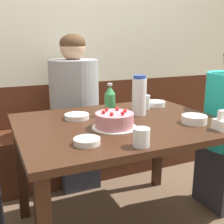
# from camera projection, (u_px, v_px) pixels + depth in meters

# --- Properties ---
(back_wall) EXTENTS (4.80, 0.04, 2.50)m
(back_wall) POSITION_uv_depth(u_px,v_px,m) (68.00, 32.00, 2.42)
(back_wall) COLOR #4C2314
(back_wall) RESTS_ON ground_plane
(bench_seat) EXTENTS (2.65, 0.38, 0.45)m
(bench_seat) POSITION_uv_depth(u_px,v_px,m) (79.00, 152.00, 2.48)
(bench_seat) COLOR #472314
(bench_seat) RESTS_ON ground_plane
(dining_table) EXTENTS (1.17, 0.91, 0.72)m
(dining_table) POSITION_uv_depth(u_px,v_px,m) (121.00, 137.00, 1.65)
(dining_table) COLOR #381E11
(dining_table) RESTS_ON ground_plane
(birthday_cake) EXTENTS (0.24, 0.24, 0.10)m
(birthday_cake) POSITION_uv_depth(u_px,v_px,m) (114.00, 121.00, 1.50)
(birthday_cake) COLOR white
(birthday_cake) RESTS_ON dining_table
(water_pitcher) EXTENTS (0.09, 0.09, 0.25)m
(water_pitcher) POSITION_uv_depth(u_px,v_px,m) (139.00, 96.00, 1.75)
(water_pitcher) COLOR white
(water_pitcher) RESTS_ON dining_table
(soju_bottle) EXTENTS (0.07, 0.07, 0.20)m
(soju_bottle) POSITION_uv_depth(u_px,v_px,m) (110.00, 100.00, 1.74)
(soju_bottle) COLOR #388E4C
(soju_bottle) RESTS_ON dining_table
(bowl_soup_white) EXTENTS (0.15, 0.15, 0.03)m
(bowl_soup_white) POSITION_uv_depth(u_px,v_px,m) (77.00, 116.00, 1.68)
(bowl_soup_white) COLOR white
(bowl_soup_white) RESTS_ON dining_table
(bowl_rice_small) EXTENTS (0.12, 0.12, 0.03)m
(bowl_rice_small) POSITION_uv_depth(u_px,v_px,m) (87.00, 141.00, 1.27)
(bowl_rice_small) COLOR white
(bowl_rice_small) RESTS_ON dining_table
(bowl_side_dish) EXTENTS (0.14, 0.14, 0.03)m
(bowl_side_dish) POSITION_uv_depth(u_px,v_px,m) (155.00, 104.00, 2.01)
(bowl_side_dish) COLOR white
(bowl_side_dish) RESTS_ON dining_table
(bowl_sauce_shallow) EXTENTS (0.14, 0.14, 0.04)m
(bowl_sauce_shallow) POSITION_uv_depth(u_px,v_px,m) (194.00, 119.00, 1.59)
(bowl_sauce_shallow) COLOR white
(bowl_sauce_shallow) RESTS_ON dining_table
(glass_water_tall) EXTENTS (0.07, 0.07, 0.09)m
(glass_water_tall) POSITION_uv_depth(u_px,v_px,m) (145.00, 102.00, 1.92)
(glass_water_tall) COLOR silver
(glass_water_tall) RESTS_ON dining_table
(glass_tumbler_short) EXTENTS (0.08, 0.08, 0.08)m
(glass_tumbler_short) POSITION_uv_depth(u_px,v_px,m) (141.00, 137.00, 1.24)
(glass_tumbler_short) COLOR silver
(glass_tumbler_short) RESTS_ON dining_table
(person_grey_tee) EXTENTS (0.39, 0.39, 1.23)m
(person_grey_tee) POSITION_uv_depth(u_px,v_px,m) (75.00, 113.00, 2.26)
(person_grey_tee) COLOR #33333D
(person_grey_tee) RESTS_ON ground_plane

